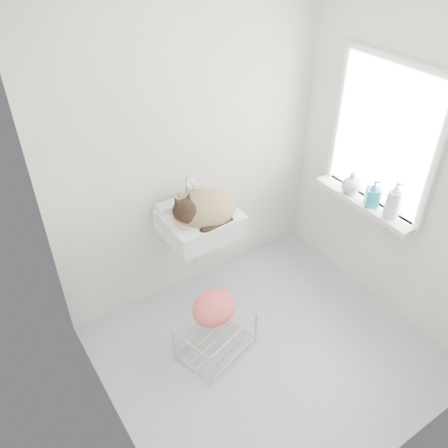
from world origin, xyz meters
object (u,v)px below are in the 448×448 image
wire_rack (216,336)px  bottle_a (389,217)px  sink (200,213)px  bottle_c (350,193)px  cat (202,209)px  bottle_b (370,205)px

wire_rack → bottle_a: bearing=-12.3°
sink → bottle_c: 1.17m
wire_rack → bottle_c: bottle_c is taller
bottle_a → bottle_c: bottle_a is taller
wire_rack → bottle_c: (1.30, 0.10, 0.70)m
sink → bottle_a: 1.35m
bottle_a → sink: bearing=144.3°
cat → bottle_b: (1.09, -0.59, -0.04)m
wire_rack → bottle_a: bottle_a is taller
bottle_b → sink: bearing=150.9°
bottle_a → bottle_c: 0.38m
bottle_b → bottle_c: bottle_b is taller
sink → cat: cat is taller
wire_rack → bottle_b: 1.48m
cat → bottle_c: bearing=-9.9°
wire_rack → sink: bearing=68.5°
sink → wire_rack: sink is taller
sink → wire_rack: bearing=-111.5°
sink → bottle_a: bottle_a is taller
sink → bottle_b: (1.10, -0.61, 0.00)m
bottle_a → bottle_b: size_ratio=1.18×
sink → bottle_a: (1.10, -0.79, 0.00)m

